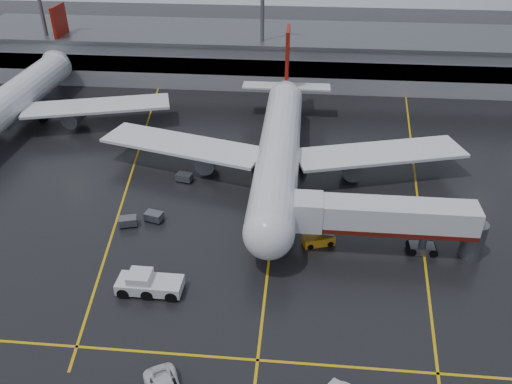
{
  "coord_description": "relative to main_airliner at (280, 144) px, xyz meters",
  "views": [
    {
      "loc": [
        2.62,
        -51.49,
        34.72
      ],
      "look_at": [
        -2.0,
        -2.0,
        4.0
      ],
      "focal_mm": 36.78,
      "sensor_mm": 36.0,
      "label": 1
    }
  ],
  "objects": [
    {
      "name": "second_airliner",
      "position": [
        -42.0,
        12.0,
        0.0
      ],
      "size": [
        48.8,
        45.6,
        14.1
      ],
      "color": "silver",
      "rests_on": "ground"
    },
    {
      "name": "light_mast_mid",
      "position": [
        -5.0,
        32.3,
        10.27
      ],
      "size": [
        3.0,
        1.2,
        25.45
      ],
      "color": "#595B60",
      "rests_on": "ground"
    },
    {
      "name": "baggage_cart_b",
      "position": [
        -16.42,
        -13.9,
        -3.58
      ],
      "size": [
        2.28,
        1.79,
        1.12
      ],
      "color": "#595B60",
      "rests_on": "ground"
    },
    {
      "name": "apron_line_right",
      "position": [
        18.0,
        0.3,
        -4.2
      ],
      "size": [
        7.57,
        69.64,
        0.02
      ],
      "primitive_type": "cube",
      "rotation": [
        0.0,
        0.0,
        -0.1
      ],
      "color": "gold",
      "rests_on": "ground"
    },
    {
      "name": "baggage_cart_a",
      "position": [
        -13.73,
        -12.65,
        -3.58
      ],
      "size": [
        2.26,
        1.76,
        1.12
      ],
      "color": "#595B60",
      "rests_on": "ground"
    },
    {
      "name": "apron_line_stop",
      "position": [
        0.0,
        -31.7,
        -4.2
      ],
      "size": [
        60.0,
        0.25,
        0.02
      ],
      "primitive_type": "cube",
      "color": "gold",
      "rests_on": "ground"
    },
    {
      "name": "ground",
      "position": [
        0.0,
        -9.7,
        -4.21
      ],
      "size": [
        220.0,
        220.0,
        0.0
      ],
      "primitive_type": "plane",
      "color": "black",
      "rests_on": "ground"
    },
    {
      "name": "baggage_cart_c",
      "position": [
        -12.12,
        -3.45,
        -3.58
      ],
      "size": [
        2.22,
        1.68,
        1.12
      ],
      "color": "#595B60",
      "rests_on": "ground"
    },
    {
      "name": "terminal",
      "position": [
        0.0,
        38.23,
        0.11
      ],
      "size": [
        122.0,
        19.0,
        8.6
      ],
      "color": "gray",
      "rests_on": "ground"
    },
    {
      "name": "apron_line_left",
      "position": [
        -20.0,
        0.3,
        -4.2
      ],
      "size": [
        9.99,
        69.35,
        0.02
      ],
      "primitive_type": "cube",
      "rotation": [
        0.0,
        0.0,
        0.14
      ],
      "color": "gold",
      "rests_on": "ground"
    },
    {
      "name": "belt_loader",
      "position": [
        5.14,
        -15.31,
        -3.68
      ],
      "size": [
        3.65,
        2.43,
        2.14
      ],
      "color": "orange",
      "rests_on": "ground"
    },
    {
      "name": "light_mast_left",
      "position": [
        -45.0,
        32.3,
        10.27
      ],
      "size": [
        3.0,
        1.2,
        25.45
      ],
      "color": "#595B60",
      "rests_on": "ground"
    },
    {
      "name": "pushback_tractor",
      "position": [
        -11.21,
        -24.32,
        -3.32
      ],
      "size": [
        6.29,
        2.76,
        2.24
      ],
      "color": "silver",
      "rests_on": "ground"
    },
    {
      "name": "apron_line_centre",
      "position": [
        0.0,
        -9.7,
        -4.2
      ],
      "size": [
        0.25,
        90.0,
        0.02
      ],
      "primitive_type": "cube",
      "color": "gold",
      "rests_on": "ground"
    },
    {
      "name": "main_airliner",
      "position": [
        0.0,
        0.0,
        0.0
      ],
      "size": [
        48.8,
        45.6,
        14.1
      ],
      "color": "silver",
      "rests_on": "ground"
    },
    {
      "name": "jet_bridge",
      "position": [
        11.87,
        -15.7,
        -0.28
      ],
      "size": [
        19.9,
        3.4,
        6.05
      ],
      "color": "silver",
      "rests_on": "ground"
    }
  ]
}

